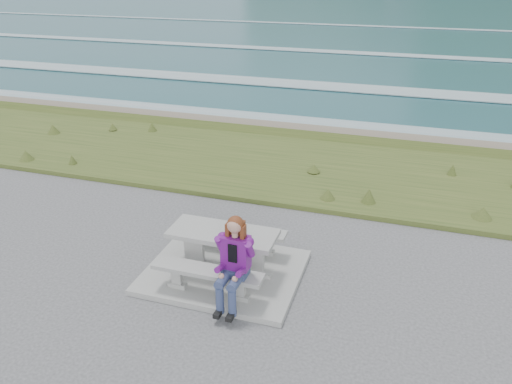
% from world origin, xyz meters
% --- Properties ---
extents(concrete_slab, '(2.60, 2.10, 0.10)m').
position_xyz_m(concrete_slab, '(0.00, 0.00, 0.05)').
color(concrete_slab, gray).
rests_on(concrete_slab, ground).
extents(picnic_table, '(1.80, 0.75, 0.75)m').
position_xyz_m(picnic_table, '(0.00, 0.00, 0.68)').
color(picnic_table, gray).
rests_on(picnic_table, concrete_slab).
extents(bench_landward, '(1.80, 0.35, 0.45)m').
position_xyz_m(bench_landward, '(0.00, -0.70, 0.45)').
color(bench_landward, gray).
rests_on(bench_landward, concrete_slab).
extents(bench_seaward, '(1.80, 0.35, 0.45)m').
position_xyz_m(bench_seaward, '(0.00, 0.70, 0.45)').
color(bench_seaward, gray).
rests_on(bench_seaward, concrete_slab).
extents(grass_verge, '(160.00, 4.50, 0.22)m').
position_xyz_m(grass_verge, '(0.00, 5.00, 0.00)').
color(grass_verge, '#344A1C').
rests_on(grass_verge, ground).
extents(shore_drop, '(160.00, 0.80, 2.20)m').
position_xyz_m(shore_drop, '(0.00, 7.90, 0.00)').
color(shore_drop, '#6A6150').
rests_on(shore_drop, ground).
extents(ocean, '(1600.00, 1600.00, 0.09)m').
position_xyz_m(ocean, '(0.00, 25.09, -1.74)').
color(ocean, '#21545E').
rests_on(ocean, ground).
extents(seated_woman, '(0.43, 0.74, 1.44)m').
position_xyz_m(seated_woman, '(0.47, -0.84, 0.63)').
color(seated_woman, navy).
rests_on(seated_woman, concrete_slab).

